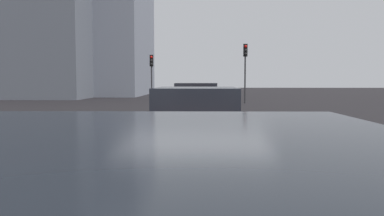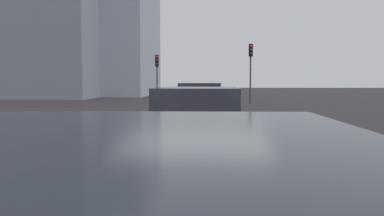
% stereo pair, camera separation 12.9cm
% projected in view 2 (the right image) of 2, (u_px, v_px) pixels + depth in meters
% --- Properties ---
extents(ground_plane, '(160.00, 160.00, 0.20)m').
position_uv_depth(ground_plane, '(194.00, 186.00, 6.74)').
color(ground_plane, black).
extents(car_red_lead, '(4.39, 2.17, 1.57)m').
position_uv_depth(car_red_lead, '(201.00, 103.00, 16.03)').
color(car_red_lead, maroon).
rests_on(car_red_lead, ground_plane).
extents(car_maroon_second, '(4.64, 2.06, 1.54)m').
position_uv_depth(car_maroon_second, '(197.00, 126.00, 8.22)').
color(car_maroon_second, '#510F16').
rests_on(car_maroon_second, ground_plane).
extents(traffic_light_near_left, '(0.32, 0.30, 3.65)m').
position_uv_depth(traffic_light_near_left, '(157.00, 68.00, 31.15)').
color(traffic_light_near_left, '#2D2D30').
rests_on(traffic_light_near_left, ground_plane).
extents(traffic_light_near_right, '(0.32, 0.29, 4.26)m').
position_uv_depth(traffic_light_near_right, '(251.00, 61.00, 28.38)').
color(traffic_light_near_right, '#2D2D30').
rests_on(traffic_light_near_right, ground_plane).
extents(building_facade_left, '(14.69, 6.91, 15.48)m').
position_uv_depth(building_facade_left, '(122.00, 26.00, 44.99)').
color(building_facade_left, gray).
rests_on(building_facade_left, ground_plane).
extents(building_facade_center, '(11.98, 10.95, 16.65)m').
position_uv_depth(building_facade_center, '(46.00, 12.00, 38.87)').
color(building_facade_center, slate).
rests_on(building_facade_center, ground_plane).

